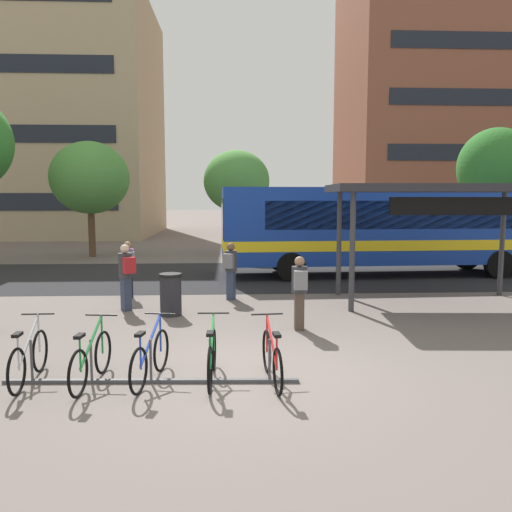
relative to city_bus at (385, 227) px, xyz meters
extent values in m
plane|color=#6B605B|center=(-5.38, -10.51, -1.78)|extent=(200.00, 200.00, 0.00)
cube|color=#232326|center=(-5.38, 0.00, -1.77)|extent=(80.00, 7.20, 0.01)
cube|color=#14389E|center=(0.06, 0.00, 0.07)|extent=(12.09, 3.04, 2.70)
cube|color=yellow|center=(0.06, 0.00, -0.58)|extent=(12.11, 3.06, 0.36)
cube|color=black|center=(-5.38, -0.22, 1.20)|extent=(1.09, 2.33, 0.40)
cube|color=black|center=(-5.91, -0.24, 0.34)|extent=(0.17, 2.19, 1.40)
cube|color=black|center=(0.41, -1.23, 0.48)|extent=(9.83, 0.46, 0.97)
cube|color=black|center=(0.31, 1.26, 0.48)|extent=(9.83, 0.46, 0.97)
cylinder|color=black|center=(-3.61, -1.30, -1.28)|extent=(1.01, 0.34, 1.00)
cylinder|color=black|center=(-3.70, 1.01, -1.28)|extent=(1.01, 0.34, 1.00)
cylinder|color=black|center=(3.83, -1.00, -1.28)|extent=(1.01, 0.34, 1.00)
cylinder|color=black|center=(3.73, 1.31, -1.28)|extent=(1.01, 0.34, 1.00)
cube|color=#47474C|center=(-6.89, -10.81, -1.75)|extent=(4.61, 0.26, 0.06)
cylinder|color=#47474C|center=(-8.73, -10.74, -1.43)|extent=(0.04, 0.04, 0.70)
cylinder|color=#47474C|center=(-7.81, -10.78, -1.43)|extent=(0.04, 0.04, 0.70)
cylinder|color=#47474C|center=(-6.89, -10.81, -1.43)|extent=(0.04, 0.04, 0.70)
cylinder|color=#47474C|center=(-5.97, -10.85, -1.43)|extent=(0.04, 0.04, 0.70)
cylinder|color=#47474C|center=(-5.04, -10.89, -1.43)|extent=(0.04, 0.04, 0.70)
torus|color=black|center=(-8.80, -10.19, -1.42)|extent=(0.07, 0.71, 0.70)
torus|color=black|center=(-8.77, -11.21, -1.42)|extent=(0.07, 0.71, 0.70)
cube|color=#B7BABF|center=(-8.78, -10.68, -1.11)|extent=(0.06, 0.92, 0.58)
cylinder|color=#B7BABF|center=(-8.77, -11.11, -1.16)|extent=(0.03, 0.03, 0.55)
cube|color=black|center=(-8.77, -11.11, -0.90)|extent=(0.11, 0.22, 0.05)
cylinder|color=#B7BABF|center=(-8.80, -10.21, -1.11)|extent=(0.03, 0.03, 0.65)
cylinder|color=black|center=(-8.80, -10.21, -0.80)|extent=(0.52, 0.04, 0.03)
torus|color=black|center=(-7.74, -10.32, -1.42)|extent=(0.12, 0.70, 0.70)
torus|color=black|center=(-7.85, -11.33, -1.42)|extent=(0.12, 0.70, 0.70)
cube|color=#1E7F38|center=(-7.79, -10.80, -1.11)|extent=(0.13, 0.92, 0.58)
cylinder|color=#1E7F38|center=(-7.84, -11.23, -1.16)|extent=(0.03, 0.03, 0.55)
cube|color=black|center=(-7.84, -11.23, -0.90)|extent=(0.12, 0.23, 0.05)
cylinder|color=#1E7F38|center=(-7.74, -10.34, -1.11)|extent=(0.04, 0.04, 0.65)
cylinder|color=black|center=(-7.74, -10.34, -0.80)|extent=(0.52, 0.08, 0.03)
torus|color=black|center=(-6.80, -10.26, -1.42)|extent=(0.18, 0.70, 0.70)
torus|color=black|center=(-7.00, -11.26, -1.42)|extent=(0.18, 0.70, 0.70)
cube|color=#1E3DB2|center=(-6.89, -10.74, -1.11)|extent=(0.21, 0.91, 0.58)
cylinder|color=#1E3DB2|center=(-6.98, -11.17, -1.16)|extent=(0.04, 0.04, 0.55)
cube|color=black|center=(-6.98, -11.17, -0.90)|extent=(0.14, 0.24, 0.05)
cylinder|color=#1E3DB2|center=(-6.80, -10.28, -1.11)|extent=(0.04, 0.04, 0.65)
cylinder|color=black|center=(-6.80, -10.28, -0.80)|extent=(0.52, 0.13, 0.03)
torus|color=black|center=(-5.93, -10.26, -1.42)|extent=(0.06, 0.70, 0.70)
torus|color=black|center=(-5.95, -11.28, -1.42)|extent=(0.06, 0.70, 0.70)
cube|color=#1E7F38|center=(-5.94, -10.75, -1.11)|extent=(0.05, 0.92, 0.58)
cylinder|color=#1E7F38|center=(-5.95, -11.18, -1.16)|extent=(0.03, 0.03, 0.55)
cube|color=black|center=(-5.95, -11.18, -0.90)|extent=(0.11, 0.22, 0.05)
cylinder|color=#1E7F38|center=(-5.93, -10.28, -1.11)|extent=(0.03, 0.03, 0.65)
cylinder|color=black|center=(-5.93, -10.28, -0.80)|extent=(0.52, 0.04, 0.03)
torus|color=black|center=(-5.05, -10.38, -1.42)|extent=(0.11, 0.71, 0.70)
torus|color=black|center=(-4.96, -11.40, -1.42)|extent=(0.11, 0.71, 0.70)
cube|color=red|center=(-5.01, -10.87, -1.11)|extent=(0.12, 0.92, 0.58)
cylinder|color=red|center=(-4.97, -11.30, -1.16)|extent=(0.03, 0.03, 0.55)
cube|color=black|center=(-4.97, -11.30, -0.90)|extent=(0.12, 0.23, 0.05)
cylinder|color=red|center=(-5.05, -10.40, -1.11)|extent=(0.03, 0.03, 0.65)
cylinder|color=black|center=(-5.05, -10.40, -0.80)|extent=(0.52, 0.08, 0.03)
cylinder|color=#38383D|center=(-2.61, -5.97, -0.27)|extent=(0.15, 0.15, 3.00)
cylinder|color=#38383D|center=(-2.49, -3.79, -0.27)|extent=(0.15, 0.15, 3.00)
cylinder|color=#38383D|center=(2.25, -4.06, -0.27)|extent=(0.15, 0.15, 3.00)
cube|color=#28282D|center=(-0.18, -5.01, 1.33)|extent=(5.70, 3.29, 0.20)
cube|color=black|center=(-0.25, -6.25, 0.88)|extent=(3.04, 0.25, 0.44)
cube|color=#47382D|center=(-4.16, -7.69, -1.37)|extent=(0.21, 0.27, 0.82)
cylinder|color=#333338|center=(-4.16, -7.69, -0.67)|extent=(0.35, 0.35, 0.57)
sphere|color=#936B4C|center=(-4.16, -7.69, -0.28)|extent=(0.22, 0.22, 0.22)
cube|color=slate|center=(-4.17, -7.95, -0.64)|extent=(0.29, 0.19, 0.40)
cube|color=#2D3851|center=(-8.31, -5.59, -1.35)|extent=(0.31, 0.33, 0.84)
cylinder|color=#333338|center=(-8.31, -5.59, -0.62)|extent=(0.47, 0.47, 0.62)
sphere|color=beige|center=(-8.31, -5.59, -0.20)|extent=(0.22, 0.22, 0.22)
cube|color=#B21E23|center=(-8.16, -5.81, -0.59)|extent=(0.33, 0.31, 0.40)
cube|color=black|center=(-8.58, -3.86, -1.36)|extent=(0.27, 0.31, 0.83)
cylinder|color=#7F4C93|center=(-8.58, -3.86, -0.67)|extent=(0.43, 0.43, 0.57)
sphere|color=#936B4C|center=(-8.58, -3.86, -0.27)|extent=(0.22, 0.22, 0.22)
cube|color=slate|center=(-8.49, -4.11, -0.64)|extent=(0.32, 0.26, 0.40)
cube|color=#2D3851|center=(-5.64, -4.32, -1.37)|extent=(0.27, 0.31, 0.81)
cylinder|color=#333338|center=(-5.64, -4.32, -0.68)|extent=(0.42, 0.42, 0.57)
sphere|color=brown|center=(-5.64, -4.32, -0.29)|extent=(0.22, 0.22, 0.22)
cube|color=slate|center=(-5.72, -4.57, -0.65)|extent=(0.32, 0.25, 0.40)
cylinder|color=#232328|center=(-7.11, -6.20, -1.30)|extent=(0.52, 0.52, 0.95)
cylinder|color=black|center=(-7.11, -6.20, -0.79)|extent=(0.55, 0.55, 0.08)
cylinder|color=brown|center=(-5.35, 7.29, -0.60)|extent=(0.32, 0.32, 2.35)
ellipsoid|color=#4C8E3D|center=(-5.35, 7.29, 1.87)|extent=(3.28, 3.28, 3.04)
cylinder|color=brown|center=(-12.27, 6.23, -0.62)|extent=(0.32, 0.32, 2.31)
ellipsoid|color=#4C8E3D|center=(-12.27, 6.23, 1.98)|extent=(3.67, 3.67, 3.39)
cylinder|color=brown|center=(6.81, 5.32, -0.43)|extent=(0.32, 0.32, 2.69)
ellipsoid|color=#2D7028|center=(6.81, 5.32, 2.47)|extent=(3.52, 3.52, 3.66)
cube|color=brown|center=(15.63, 21.71, 9.15)|extent=(24.42, 11.33, 21.85)
camera|label=1|loc=(-5.63, -18.63, 1.12)|focal=36.20mm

